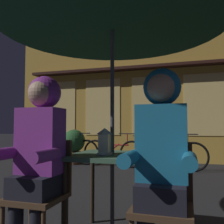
% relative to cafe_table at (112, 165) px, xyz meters
% --- Properties ---
extents(cafe_table, '(0.72, 0.72, 0.74)m').
position_rel_cafe_table_xyz_m(cafe_table, '(0.00, 0.00, 0.00)').
color(cafe_table, '#42664C').
rests_on(cafe_table, ground_plane).
extents(patio_umbrella, '(2.10, 2.10, 2.31)m').
position_rel_cafe_table_xyz_m(patio_umbrella, '(0.00, 0.00, 1.42)').
color(patio_umbrella, '#4C4C51').
rests_on(patio_umbrella, ground_plane).
extents(lantern, '(0.11, 0.11, 0.23)m').
position_rel_cafe_table_xyz_m(lantern, '(-0.05, -0.07, 0.22)').
color(lantern, white).
rests_on(lantern, cafe_table).
extents(chair_left, '(0.40, 0.40, 0.87)m').
position_rel_cafe_table_xyz_m(chair_left, '(-0.48, -0.37, -0.15)').
color(chair_left, '#513823').
rests_on(chair_left, ground_plane).
extents(chair_right, '(0.40, 0.40, 0.87)m').
position_rel_cafe_table_xyz_m(chair_right, '(0.48, -0.37, -0.15)').
color(chair_right, '#513823').
rests_on(chair_right, ground_plane).
extents(person_left_hooded, '(0.45, 0.56, 1.40)m').
position_rel_cafe_table_xyz_m(person_left_hooded, '(-0.48, -0.43, 0.21)').
color(person_left_hooded, black).
rests_on(person_left_hooded, ground_plane).
extents(person_right_hooded, '(0.45, 0.56, 1.40)m').
position_rel_cafe_table_xyz_m(person_right_hooded, '(0.48, -0.43, 0.21)').
color(person_right_hooded, black).
rests_on(person_right_hooded, ground_plane).
extents(shopfront_building, '(10.00, 0.93, 6.20)m').
position_rel_cafe_table_xyz_m(shopfront_building, '(0.35, 5.40, 2.45)').
color(shopfront_building, gold).
rests_on(shopfront_building, ground_plane).
extents(bicycle_nearest, '(1.68, 0.20, 0.84)m').
position_rel_cafe_table_xyz_m(bicycle_nearest, '(-2.43, 3.95, -0.29)').
color(bicycle_nearest, black).
rests_on(bicycle_nearest, ground_plane).
extents(bicycle_second, '(1.67, 0.28, 0.84)m').
position_rel_cafe_table_xyz_m(bicycle_second, '(-1.17, 3.92, -0.29)').
color(bicycle_second, black).
rests_on(bicycle_second, ground_plane).
extents(bicycle_third, '(1.68, 0.11, 0.84)m').
position_rel_cafe_table_xyz_m(bicycle_third, '(0.24, 3.70, -0.29)').
color(bicycle_third, black).
rests_on(bicycle_third, ground_plane).
extents(potted_plant, '(0.60, 0.60, 0.92)m').
position_rel_cafe_table_xyz_m(potted_plant, '(-2.29, 4.02, -0.09)').
color(potted_plant, brown).
rests_on(potted_plant, ground_plane).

